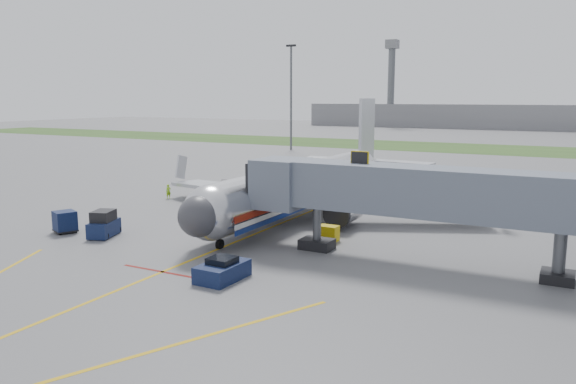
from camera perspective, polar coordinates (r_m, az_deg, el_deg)
The scene contains 16 objects.
ground at distance 37.71m, azimuth -8.68°, elevation -6.39°, with size 400.00×400.00×0.00m, color #565659.
grass_strip at distance 121.43m, azimuth 17.53°, elevation 4.28°, with size 300.00×25.00×0.01m, color #2D4C1E.
apron_markings at distance 32.36m, azimuth -16.59°, elevation -9.40°, with size 21.52×50.00×0.01m.
airliner at distance 49.92m, azimuth 1.71°, elevation 0.75°, with size 32.10×35.67×10.25m.
jet_bridge at distance 35.65m, azimuth 13.05°, elevation -0.09°, with size 25.30×4.00×6.90m.
light_mast_left at distance 111.73m, azimuth 0.31°, elevation 9.83°, with size 2.00×0.44×20.40m.
distant_terminal at distance 201.63m, azimuth 18.99°, elevation 7.29°, with size 120.00×14.00×8.00m, color slate.
control_tower at distance 203.73m, azimuth 10.45°, elevation 11.41°, with size 4.00×4.00×30.00m.
pushback_tug at distance 32.59m, azimuth -6.69°, elevation -7.90°, with size 2.03×3.23×1.32m.
baggage_tug at distance 44.28m, azimuth -18.21°, elevation -3.20°, with size 2.34×3.16×1.98m.
baggage_cart_a at distance 47.19m, azimuth -4.38°, elevation -1.88°, with size 2.25×2.25×1.87m.
baggage_cart_b at distance 46.54m, azimuth -21.72°, elevation -2.82°, with size 2.05×2.05×1.68m.
baggage_cart_c at distance 53.60m, azimuth -5.78°, elevation -0.74°, with size 1.76×1.76×1.47m.
belt_loader at distance 56.00m, azimuth -7.17°, elevation -0.57°, with size 2.09×4.28×2.02m.
ground_power_cart at distance 40.96m, azimuth 4.13°, elevation -4.21°, with size 1.43×0.97×1.13m.
ramp_worker at distance 59.10m, azimuth -12.05°, elevation 0.06°, with size 0.54×0.35×1.48m, color #90D519.
Camera 1 is at (21.77, -29.02, 10.32)m, focal length 35.00 mm.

